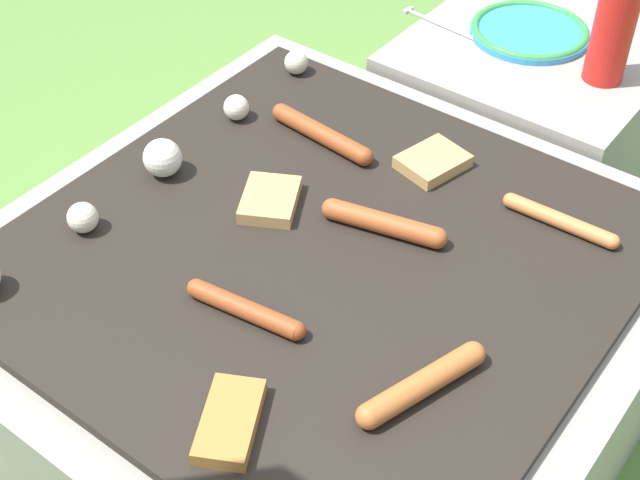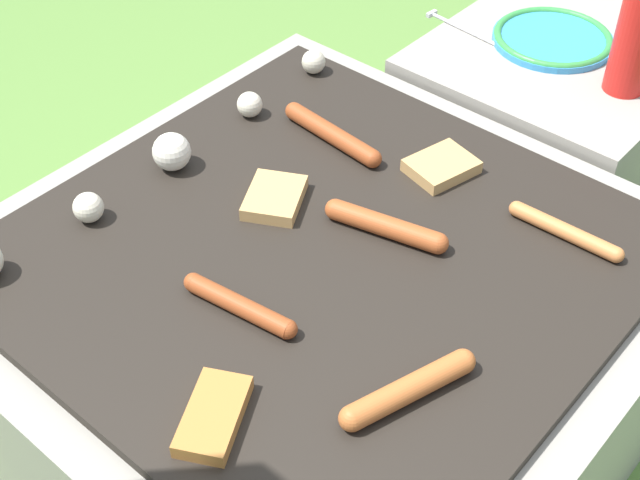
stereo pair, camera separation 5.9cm
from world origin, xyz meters
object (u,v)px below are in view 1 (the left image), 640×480
at_px(sausage_front_center, 560,220).
at_px(plate_colorful, 530,31).
at_px(fork_utensil, 445,26).
at_px(condiment_bottle, 614,26).

bearing_deg(sausage_front_center, plate_colorful, 31.67).
xyz_separation_m(sausage_front_center, fork_utensil, (0.39, 0.42, -0.01)).
bearing_deg(sausage_front_center, condiment_bottle, 15.81).
bearing_deg(condiment_bottle, plate_colorful, 71.27).
bearing_deg(fork_utensil, sausage_front_center, -132.46).
distance_m(plate_colorful, condiment_bottle, 0.20).
xyz_separation_m(plate_colorful, fork_utensil, (-0.07, 0.14, -0.01)).
bearing_deg(plate_colorful, condiment_bottle, -108.73).
height_order(sausage_front_center, condiment_bottle, condiment_bottle).
bearing_deg(sausage_front_center, fork_utensil, 47.54).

